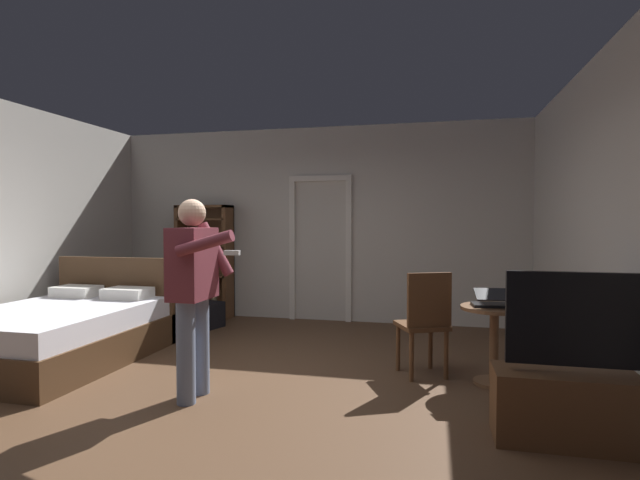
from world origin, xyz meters
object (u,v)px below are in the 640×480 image
object	(u,v)px
bookshelf	(205,257)
suitcase_small	(200,314)
bed	(61,332)
tv_flatscreen	(590,397)
suitcase_dark	(171,315)
side_table	(494,332)
laptop	(492,301)
bottle_on_table	(513,296)
wooden_chair	(425,319)
person_blue_shirt	(194,284)

from	to	relation	value
bookshelf	suitcase_small	xyz separation A→B (m)	(0.25, -0.68, -0.74)
bed	tv_flatscreen	size ratio (longest dim) A/B	1.73
bed	suitcase_small	bearing A→B (deg)	70.93
bed	suitcase_dark	bearing A→B (deg)	71.42
side_table	tv_flatscreen	bearing A→B (deg)	-67.44
bookshelf	suitcase_dark	size ratio (longest dim) A/B	3.31
bed	tv_flatscreen	world-z (taller)	tv_flatscreen
laptop	suitcase_dark	distance (m)	4.03
bed	suitcase_small	size ratio (longest dim) A/B	3.62
bottle_on_table	wooden_chair	size ratio (longest dim) A/B	0.25
bed	person_blue_shirt	world-z (taller)	person_blue_shirt
tv_flatscreen	bookshelf	bearing A→B (deg)	142.33
tv_flatscreen	laptop	size ratio (longest dim) A/B	3.37
bed	tv_flatscreen	bearing A→B (deg)	-10.13
person_blue_shirt	suitcase_dark	world-z (taller)	person_blue_shirt
bookshelf	person_blue_shirt	size ratio (longest dim) A/B	1.04
tv_flatscreen	suitcase_dark	distance (m)	4.86
bed	bottle_on_table	bearing A→B (deg)	2.39
laptop	wooden_chair	size ratio (longest dim) A/B	0.36
person_blue_shirt	bed	bearing A→B (deg)	160.43
bottle_on_table	person_blue_shirt	xyz separation A→B (m)	(-2.58, -0.85, 0.14)
laptop	person_blue_shirt	bearing A→B (deg)	-159.73
bookshelf	wooden_chair	size ratio (longest dim) A/B	1.72
bed	side_table	distance (m)	4.33
suitcase_dark	person_blue_shirt	bearing A→B (deg)	-46.58
suitcase_small	laptop	bearing A→B (deg)	-8.25
bed	side_table	xyz separation A→B (m)	(4.32, 0.27, 0.16)
tv_flatscreen	wooden_chair	bearing A→B (deg)	132.26
side_table	laptop	xyz separation A→B (m)	(-0.03, -0.04, 0.29)
laptop	suitcase_dark	size ratio (longest dim) A/B	0.69
suitcase_dark	side_table	bearing A→B (deg)	-7.31
tv_flatscreen	suitcase_small	bearing A→B (deg)	146.81
bed	side_table	size ratio (longest dim) A/B	2.96
bookshelf	bottle_on_table	world-z (taller)	bookshelf
bookshelf	tv_flatscreen	world-z (taller)	bookshelf
side_table	person_blue_shirt	xyz separation A→B (m)	(-2.44, -0.93, 0.48)
bed	suitcase_small	world-z (taller)	bed
wooden_chair	bookshelf	bearing A→B (deg)	146.33
laptop	suitcase_small	xyz separation A→B (m)	(-3.65, 1.63, -0.58)
suitcase_dark	wooden_chair	bearing A→B (deg)	-9.21
side_table	suitcase_small	size ratio (longest dim) A/B	1.22
bed	bookshelf	world-z (taller)	bookshelf
wooden_chair	person_blue_shirt	xyz separation A→B (m)	(-1.83, -0.99, 0.40)
bookshelf	tv_flatscreen	xyz separation A→B (m)	(4.39, -3.39, -0.60)
bottle_on_table	suitcase_dark	xyz separation A→B (m)	(-3.99, 1.20, -0.57)
bookshelf	wooden_chair	world-z (taller)	bookshelf
side_table	wooden_chair	distance (m)	0.61
wooden_chair	suitcase_dark	size ratio (longest dim) A/B	1.92
side_table	suitcase_dark	distance (m)	4.02
laptop	bed	bearing A→B (deg)	-177.03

